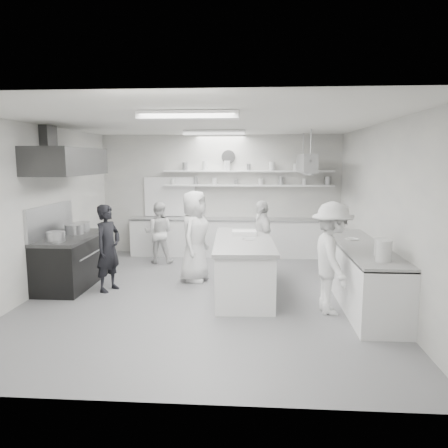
# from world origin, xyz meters

# --- Properties ---
(floor) EXTENTS (6.00, 7.00, 0.02)m
(floor) POSITION_xyz_m (0.00, 0.00, -0.01)
(floor) COLOR gray
(floor) RESTS_ON ground
(ceiling) EXTENTS (6.00, 7.00, 0.02)m
(ceiling) POSITION_xyz_m (0.00, 0.00, 3.01)
(ceiling) COLOR silver
(ceiling) RESTS_ON wall_back
(wall_back) EXTENTS (6.00, 0.04, 3.00)m
(wall_back) POSITION_xyz_m (0.00, 3.50, 1.50)
(wall_back) COLOR silver
(wall_back) RESTS_ON floor
(wall_front) EXTENTS (6.00, 0.04, 3.00)m
(wall_front) POSITION_xyz_m (0.00, -3.50, 1.50)
(wall_front) COLOR silver
(wall_front) RESTS_ON floor
(wall_left) EXTENTS (0.04, 7.00, 3.00)m
(wall_left) POSITION_xyz_m (-3.00, 0.00, 1.50)
(wall_left) COLOR silver
(wall_left) RESTS_ON floor
(wall_right) EXTENTS (0.04, 7.00, 3.00)m
(wall_right) POSITION_xyz_m (3.00, 0.00, 1.50)
(wall_right) COLOR silver
(wall_right) RESTS_ON floor
(stove) EXTENTS (0.80, 1.80, 0.90)m
(stove) POSITION_xyz_m (-2.60, 0.40, 0.45)
(stove) COLOR black
(stove) RESTS_ON floor
(exhaust_hood) EXTENTS (0.85, 2.00, 0.50)m
(exhaust_hood) POSITION_xyz_m (-2.60, 0.40, 2.35)
(exhaust_hood) COLOR #3B3B3B
(exhaust_hood) RESTS_ON wall_left
(back_counter) EXTENTS (5.00, 0.60, 0.92)m
(back_counter) POSITION_xyz_m (0.30, 3.20, 0.46)
(back_counter) COLOR white
(back_counter) RESTS_ON floor
(shelf_lower) EXTENTS (4.20, 0.26, 0.04)m
(shelf_lower) POSITION_xyz_m (0.70, 3.37, 1.75)
(shelf_lower) COLOR white
(shelf_lower) RESTS_ON wall_back
(shelf_upper) EXTENTS (4.20, 0.26, 0.04)m
(shelf_upper) POSITION_xyz_m (0.70, 3.37, 2.10)
(shelf_upper) COLOR white
(shelf_upper) RESTS_ON wall_back
(pass_through_window) EXTENTS (1.30, 0.04, 1.00)m
(pass_through_window) POSITION_xyz_m (-1.30, 3.48, 1.45)
(pass_through_window) COLOR black
(pass_through_window) RESTS_ON wall_back
(wall_clock) EXTENTS (0.32, 0.05, 0.32)m
(wall_clock) POSITION_xyz_m (0.20, 3.46, 2.45)
(wall_clock) COLOR silver
(wall_clock) RESTS_ON wall_back
(right_counter) EXTENTS (0.74, 3.30, 0.94)m
(right_counter) POSITION_xyz_m (2.65, -0.20, 0.47)
(right_counter) COLOR white
(right_counter) RESTS_ON floor
(pot_rack) EXTENTS (0.30, 1.60, 0.40)m
(pot_rack) POSITION_xyz_m (2.00, 2.40, 2.30)
(pot_rack) COLOR #AEAFB3
(pot_rack) RESTS_ON ceiling
(light_fixture_front) EXTENTS (1.30, 0.25, 0.10)m
(light_fixture_front) POSITION_xyz_m (0.00, -1.80, 2.94)
(light_fixture_front) COLOR white
(light_fixture_front) RESTS_ON ceiling
(light_fixture_rear) EXTENTS (1.30, 0.25, 0.10)m
(light_fixture_rear) POSITION_xyz_m (0.00, 1.80, 2.94)
(light_fixture_rear) COLOR white
(light_fixture_rear) RESTS_ON ceiling
(prep_island) EXTENTS (1.06, 2.56, 0.93)m
(prep_island) POSITION_xyz_m (0.67, 0.19, 0.46)
(prep_island) COLOR white
(prep_island) RESTS_ON floor
(stove_pot) EXTENTS (0.35, 0.35, 0.24)m
(stove_pot) POSITION_xyz_m (-2.60, 0.59, 1.03)
(stove_pot) COLOR #AEAFB3
(stove_pot) RESTS_ON stove
(cook_stove) EXTENTS (0.56, 0.68, 1.59)m
(cook_stove) POSITION_xyz_m (-1.79, 0.12, 0.79)
(cook_stove) COLOR black
(cook_stove) RESTS_ON floor
(cook_back) EXTENTS (0.70, 0.55, 1.42)m
(cook_back) POSITION_xyz_m (-1.35, 2.34, 0.71)
(cook_back) COLOR silver
(cook_back) RESTS_ON floor
(cook_island_left) EXTENTS (0.75, 0.98, 1.79)m
(cook_island_left) POSITION_xyz_m (-0.31, 0.88, 0.89)
(cook_island_left) COLOR silver
(cook_island_left) RESTS_ON floor
(cook_island_right) EXTENTS (0.62, 1.00, 1.58)m
(cook_island_right) POSITION_xyz_m (1.01, 1.13, 0.79)
(cook_island_right) COLOR silver
(cook_island_right) RESTS_ON floor
(cook_right) EXTENTS (0.75, 1.18, 1.75)m
(cook_right) POSITION_xyz_m (2.06, -0.78, 0.87)
(cook_right) COLOR silver
(cook_right) RESTS_ON floor
(bowl_island_a) EXTENTS (0.31, 0.31, 0.06)m
(bowl_island_a) POSITION_xyz_m (0.76, 0.18, 0.96)
(bowl_island_a) COLOR #AEAFB3
(bowl_island_a) RESTS_ON prep_island
(bowl_island_b) EXTENTS (0.26, 0.26, 0.06)m
(bowl_island_b) POSITION_xyz_m (0.64, 0.85, 0.96)
(bowl_island_b) COLOR white
(bowl_island_b) RESTS_ON prep_island
(bowl_right) EXTENTS (0.30, 0.30, 0.06)m
(bowl_right) POSITION_xyz_m (2.59, 0.28, 0.97)
(bowl_right) COLOR white
(bowl_right) RESTS_ON right_counter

